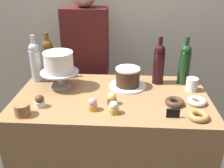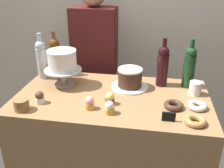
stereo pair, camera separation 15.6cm
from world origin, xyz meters
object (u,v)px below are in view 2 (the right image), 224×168
object	(u,v)px
cake_stand_pedestal	(63,74)
coffee_cup_ceramic	(195,88)
white_layer_cake	(62,60)
chocolate_round_cake	(130,77)
wine_bottle_green	(189,66)
cupcake_vanilla	(109,108)
cupcake_lemon	(110,98)
price_sign_chalkboard	(169,117)
cookie_stack	(21,105)
cupcake_strawberry	(89,103)
barista_figure	(95,73)
donut_sugar	(197,106)
wine_bottle_dark_red	(163,65)
cupcake_chocolate	(40,97)
wine_bottle_clear	(42,58)
wine_bottle_amber	(55,56)
donut_maple	(195,121)
donut_chocolate	(174,105)

from	to	relation	value
cake_stand_pedestal	coffee_cup_ceramic	size ratio (longest dim) A/B	2.95
white_layer_cake	chocolate_round_cake	size ratio (longest dim) A/B	1.19
wine_bottle_green	cupcake_vanilla	bearing A→B (deg)	-136.39
cake_stand_pedestal	coffee_cup_ceramic	xyz separation A→B (m)	(0.86, -0.00, -0.03)
cupcake_lemon	price_sign_chalkboard	bearing A→B (deg)	-21.26
price_sign_chalkboard	cookie_stack	bearing A→B (deg)	-178.30
cupcake_vanilla	cupcake_strawberry	xyz separation A→B (m)	(-0.12, 0.03, 0.00)
cupcake_strawberry	barista_figure	size ratio (longest dim) A/B	0.05
cupcake_strawberry	donut_sugar	size ratio (longest dim) A/B	0.66
white_layer_cake	cupcake_vanilla	world-z (taller)	white_layer_cake
white_layer_cake	coffee_cup_ceramic	distance (m)	0.87
wine_bottle_dark_red	cupcake_lemon	size ratio (longest dim) A/B	4.38
cupcake_chocolate	wine_bottle_clear	bearing A→B (deg)	110.30
white_layer_cake	donut_sugar	xyz separation A→B (m)	(0.86, -0.18, -0.16)
wine_bottle_dark_red	wine_bottle_green	bearing A→B (deg)	2.27
donut_sugar	white_layer_cake	bearing A→B (deg)	168.18
wine_bottle_amber	cupcake_lemon	bearing A→B (deg)	-38.77
barista_figure	cupcake_vanilla	bearing A→B (deg)	-71.36
wine_bottle_green	donut_sugar	distance (m)	0.32
chocolate_round_cake	donut_maple	bearing A→B (deg)	-44.98
wine_bottle_clear	white_layer_cake	bearing A→B (deg)	-26.79
cupcake_strawberry	cookie_stack	xyz separation A→B (m)	(-0.37, -0.08, -0.00)
wine_bottle_dark_red	donut_sugar	xyz separation A→B (m)	(0.20, -0.29, -0.13)
wine_bottle_amber	cupcake_strawberry	world-z (taller)	wine_bottle_amber
wine_bottle_dark_red	cupcake_lemon	bearing A→B (deg)	-133.00
barista_figure	price_sign_chalkboard	bearing A→B (deg)	-54.70
cake_stand_pedestal	white_layer_cake	size ratio (longest dim) A/B	1.31
chocolate_round_cake	price_sign_chalkboard	world-z (taller)	chocolate_round_cake
cupcake_chocolate	donut_sugar	world-z (taller)	cupcake_chocolate
white_layer_cake	cupcake_lemon	distance (m)	0.44
donut_chocolate	donut_sugar	distance (m)	0.13
chocolate_round_cake	cupcake_vanilla	bearing A→B (deg)	-101.88
price_sign_chalkboard	chocolate_round_cake	bearing A→B (deg)	122.98
cupcake_chocolate	donut_chocolate	world-z (taller)	cupcake_chocolate
wine_bottle_amber	coffee_cup_ceramic	size ratio (longest dim) A/B	3.83
cupcake_lemon	donut_sugar	distance (m)	0.50
chocolate_round_cake	donut_maple	size ratio (longest dim) A/B	1.44
cupcake_lemon	wine_bottle_clear	bearing A→B (deg)	150.57
wine_bottle_clear	barista_figure	world-z (taller)	barista_figure
wine_bottle_green	donut_chocolate	distance (m)	0.35
chocolate_round_cake	donut_sugar	distance (m)	0.46
price_sign_chalkboard	wine_bottle_clear	bearing A→B (deg)	153.54
cupcake_lemon	barista_figure	distance (m)	0.76
chocolate_round_cake	coffee_cup_ceramic	distance (m)	0.42
wine_bottle_amber	cupcake_lemon	world-z (taller)	wine_bottle_amber
cookie_stack	barista_figure	world-z (taller)	barista_figure
wine_bottle_dark_red	cupcake_vanilla	xyz separation A→B (m)	(-0.28, -0.42, -0.11)
wine_bottle_green	cupcake_chocolate	world-z (taller)	wine_bottle_green
wine_bottle_amber	cookie_stack	xyz separation A→B (m)	(-0.00, -0.53, -0.11)
white_layer_cake	cupcake_vanilla	distance (m)	0.51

